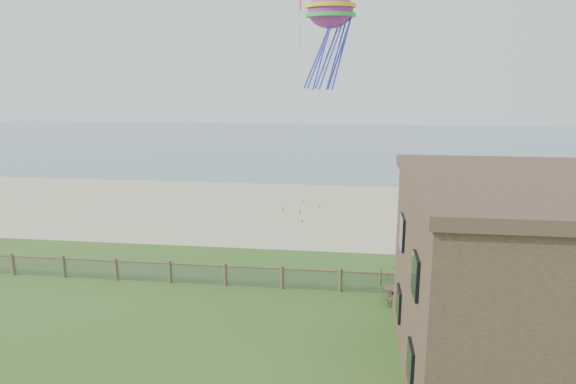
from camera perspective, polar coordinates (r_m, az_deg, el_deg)
name	(u,v)px	position (r m, az deg, el deg)	size (l,w,h in m)	color
ground	(262,348)	(21.73, -2.94, -16.91)	(160.00, 160.00, 0.00)	#325C1F
sand_beach	(309,210)	(42.11, 2.34, -2.04)	(72.00, 20.00, 0.02)	tan
ocean	(332,143)	(85.32, 4.92, 5.47)	(160.00, 68.00, 0.02)	slate
chainlink_fence	(282,279)	(26.82, -0.66, -9.59)	(36.20, 0.20, 1.25)	brown
motel_deck	(555,306)	(27.51, 27.50, -11.20)	(15.00, 2.00, 0.50)	brown
picnic_table	(405,295)	(25.87, 12.91, -11.11)	(2.01, 1.52, 0.85)	brown
octopus_kite	(330,39)	(34.08, 4.69, 16.63)	(3.19, 2.25, 6.57)	#FF2B28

